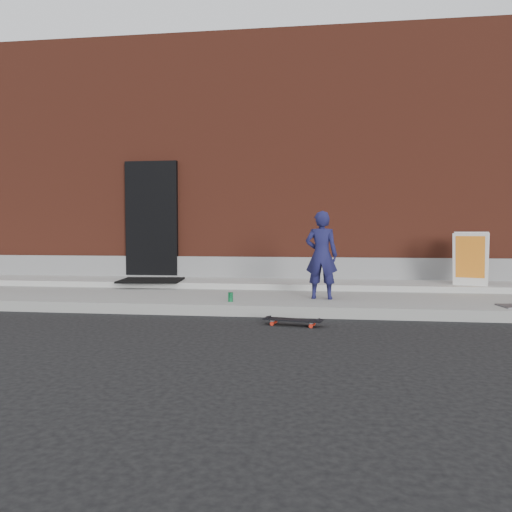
% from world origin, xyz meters
% --- Properties ---
extents(ground, '(80.00, 80.00, 0.00)m').
position_xyz_m(ground, '(0.00, 0.00, 0.00)').
color(ground, black).
rests_on(ground, ground).
extents(sidewalk, '(20.00, 3.00, 0.15)m').
position_xyz_m(sidewalk, '(0.00, 1.50, 0.07)').
color(sidewalk, gray).
rests_on(sidewalk, ground).
extents(apron, '(20.00, 1.20, 0.10)m').
position_xyz_m(apron, '(0.00, 2.40, 0.20)').
color(apron, '#999994').
rests_on(apron, sidewalk).
extents(building, '(20.00, 8.10, 5.00)m').
position_xyz_m(building, '(-0.00, 6.99, 2.50)').
color(building, maroon).
rests_on(building, ground).
extents(child, '(0.51, 0.36, 1.30)m').
position_xyz_m(child, '(0.74, 0.83, 0.80)').
color(child, '#181844').
rests_on(child, sidewalk).
extents(skateboard, '(0.72, 0.31, 0.08)m').
position_xyz_m(skateboard, '(0.40, -0.53, 0.06)').
color(skateboard, red).
rests_on(skateboard, ground).
extents(pizza_sign, '(0.71, 0.77, 0.89)m').
position_xyz_m(pizza_sign, '(3.21, 2.10, 0.70)').
color(pizza_sign, silver).
rests_on(pizza_sign, apron).
extents(soda_can, '(0.09, 0.09, 0.13)m').
position_xyz_m(soda_can, '(-0.54, 0.37, 0.22)').
color(soda_can, '#1B8748').
rests_on(soda_can, sidewalk).
extents(doormat, '(1.18, 0.99, 0.03)m').
position_xyz_m(doormat, '(-2.30, 2.04, 0.27)').
color(doormat, black).
rests_on(doormat, apron).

